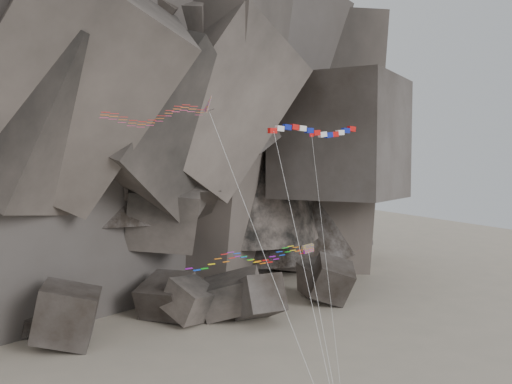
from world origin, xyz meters
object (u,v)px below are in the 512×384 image
delta_kite (152,115)px  parafoil_kite (247,257)px  pennant_kite (321,218)px  banner_kite (315,132)px

delta_kite → parafoil_kite: size_ratio=1.82×
delta_kite → parafoil_kite: bearing=-40.1°
delta_kite → parafoil_kite: (5.15, -7.55, -11.61)m
delta_kite → pennant_kite: bearing=-12.0°
parafoil_kite → pennant_kite: pennant_kite is taller
pennant_kite → delta_kite: bearing=146.6°
delta_kite → pennant_kite: delta_kite is taller
banner_kite → delta_kite: bearing=172.2°
delta_kite → pennant_kite: 17.30m
pennant_kite → banner_kite: bearing=55.0°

